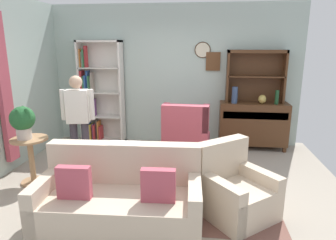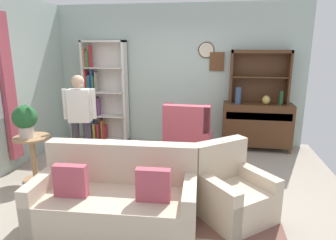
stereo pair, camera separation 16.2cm
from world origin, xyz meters
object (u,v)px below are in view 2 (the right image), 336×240
(armchair_floral, at_px, (232,193))
(plant_stand, at_px, (33,154))
(potted_plant_large, at_px, (25,119))
(couch_floral, at_px, (117,199))
(book_stack, at_px, (152,158))
(bottle_wine, at_px, (281,98))
(bookshelf, at_px, (102,96))
(coffee_table, at_px, (143,167))
(vase_tall, at_px, (238,95))
(wingback_chair, at_px, (188,140))
(vase_round, at_px, (266,100))
(person_reading, at_px, (80,116))
(potted_plant_small, at_px, (63,172))
(sideboard_hutch, at_px, (260,69))
(sideboard, at_px, (257,124))

(armchair_floral, xyz_separation_m, plant_stand, (-2.90, 0.50, 0.14))
(plant_stand, xyz_separation_m, potted_plant_large, (-0.03, -0.04, 0.55))
(couch_floral, distance_m, book_stack, 0.97)
(bottle_wine, bearing_deg, book_stack, -137.72)
(bookshelf, height_order, armchair_floral, bookshelf)
(armchair_floral, relative_size, potted_plant_large, 2.26)
(armchair_floral, bearing_deg, potted_plant_large, 171.14)
(coffee_table, bearing_deg, book_stack, 39.71)
(vase_tall, relative_size, wingback_chair, 0.30)
(bookshelf, relative_size, plant_stand, 3.00)
(bottle_wine, distance_m, potted_plant_large, 4.36)
(bottle_wine, relative_size, potted_plant_large, 0.56)
(bookshelf, distance_m, vase_round, 3.30)
(vase_tall, height_order, bottle_wine, vase_tall)
(person_reading, xyz_separation_m, coffee_table, (1.16, -0.58, -0.55))
(coffee_table, relative_size, book_stack, 3.93)
(potted_plant_small, bearing_deg, couch_floral, -37.38)
(bottle_wine, bearing_deg, potted_plant_small, -150.35)
(sideboard_hutch, relative_size, potted_plant_small, 3.41)
(vase_tall, bearing_deg, bookshelf, 176.61)
(vase_tall, xyz_separation_m, book_stack, (-1.27, -1.88, -0.61))
(sideboard_hutch, relative_size, potted_plant_large, 2.31)
(vase_tall, bearing_deg, wingback_chair, -139.67)
(vase_round, xyz_separation_m, book_stack, (-1.79, -1.89, -0.54))
(bookshelf, xyz_separation_m, bottle_wine, (3.56, -0.17, 0.08))
(vase_round, distance_m, wingback_chair, 1.70)
(bookshelf, height_order, couch_floral, bookshelf)
(plant_stand, bearing_deg, bookshelf, 81.58)
(vase_tall, xyz_separation_m, coffee_table, (-1.39, -1.97, -0.72))
(wingback_chair, relative_size, plant_stand, 1.50)
(vase_tall, bearing_deg, person_reading, -151.27)
(plant_stand, bearing_deg, book_stack, 1.12)
(couch_floral, bearing_deg, potted_plant_small, 142.62)
(potted_plant_small, bearing_deg, vase_round, 31.94)
(potted_plant_large, xyz_separation_m, potted_plant_small, (0.50, 0.01, -0.79))
(vase_round, bearing_deg, bottle_wine, -4.95)
(sideboard, bearing_deg, plant_stand, -150.18)
(couch_floral, xyz_separation_m, coffee_table, (0.10, 0.84, 0.04))
(sideboard, relative_size, bottle_wine, 4.86)
(sideboard_hutch, distance_m, vase_round, 0.60)
(potted_plant_small, height_order, person_reading, person_reading)
(potted_plant_large, xyz_separation_m, book_stack, (1.85, 0.08, -0.51))
(couch_floral, bearing_deg, vase_tall, 62.17)
(sideboard, xyz_separation_m, plant_stand, (-3.48, -1.99, -0.08))
(bookshelf, relative_size, potted_plant_small, 6.51)
(coffee_table, bearing_deg, armchair_floral, -20.20)
(plant_stand, bearing_deg, potted_plant_small, -3.67)
(sideboard_hutch, distance_m, vase_tall, 0.65)
(bottle_wine, height_order, wingback_chair, bottle_wine)
(wingback_chair, xyz_separation_m, potted_plant_large, (-2.25, -1.22, 0.60))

